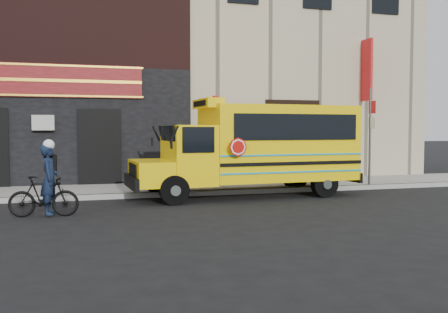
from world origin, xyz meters
TOP-DOWN VIEW (x-y plane):
  - ground at (0.00, 0.00)m, footprint 120.00×120.00m
  - curb at (0.00, 2.60)m, footprint 40.00×0.20m
  - sidewalk at (0.00, 4.10)m, footprint 40.00×3.00m
  - building at (-0.04, 10.45)m, footprint 20.00×10.70m
  - school_bus at (1.35, 2.06)m, footprint 7.00×2.64m
  - sign_pole at (5.60, 2.62)m, footprint 0.11×0.29m
  - bicycle at (-4.67, 0.00)m, footprint 1.63×0.65m
  - cyclist at (-4.54, 0.03)m, footprint 0.45×0.63m

SIDE VIEW (x-z plane):
  - ground at x=0.00m, z-range 0.00..0.00m
  - curb at x=0.00m, z-range 0.00..0.15m
  - sidewalk at x=0.00m, z-range 0.00..0.15m
  - bicycle at x=-4.67m, z-range 0.00..0.95m
  - cyclist at x=-4.54m, z-range 0.00..1.64m
  - school_bus at x=1.35m, z-range 0.05..2.97m
  - sign_pole at x=5.60m, z-range 0.16..3.58m
  - building at x=-0.04m, z-range 0.13..12.13m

